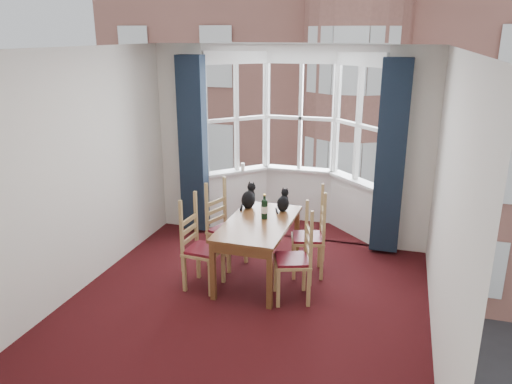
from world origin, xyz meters
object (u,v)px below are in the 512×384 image
at_px(wine_bottle, 264,208).
at_px(dining_table, 258,229).
at_px(chair_right_far, 315,239).
at_px(cat_right, 283,202).
at_px(cat_left, 249,198).
at_px(chair_right_near, 300,261).
at_px(candle_tall, 243,167).
at_px(chair_left_near, 197,250).
at_px(chair_left_far, 222,230).

bearing_deg(wine_bottle, dining_table, -107.85).
height_order(chair_right_far, cat_right, cat_right).
relative_size(cat_left, wine_bottle, 1.10).
relative_size(chair_right_near, cat_left, 2.66).
distance_m(chair_right_near, candle_tall, 2.59).
bearing_deg(candle_tall, chair_left_near, -86.76).
bearing_deg(chair_right_near, dining_table, 148.65).
height_order(chair_right_far, cat_left, cat_left).
bearing_deg(chair_right_far, cat_right, 161.33).
bearing_deg(dining_table, chair_right_near, -31.35).
bearing_deg(dining_table, chair_right_far, 26.09).
bearing_deg(cat_right, chair_right_far, -18.67).
height_order(chair_left_near, candle_tall, candle_tall).
height_order(chair_left_near, wine_bottle, wine_bottle).
relative_size(chair_left_near, chair_right_near, 1.00).
height_order(dining_table, chair_left_near, chair_left_near).
distance_m(cat_left, cat_right, 0.46).
distance_m(dining_table, chair_left_near, 0.79).
bearing_deg(chair_right_near, cat_left, 136.21).
bearing_deg(cat_right, chair_left_far, -166.12).
distance_m(chair_right_far, cat_left, 1.01).
height_order(chair_left_near, cat_left, cat_left).
xyz_separation_m(chair_left_near, chair_left_far, (0.07, 0.69, 0.00)).
relative_size(chair_right_near, candle_tall, 7.59).
bearing_deg(chair_left_far, cat_right, 13.88).
bearing_deg(chair_left_near, chair_right_near, 2.00).
xyz_separation_m(dining_table, chair_left_near, (-0.65, -0.41, -0.19)).
height_order(dining_table, chair_right_near, chair_right_near).
bearing_deg(wine_bottle, cat_left, 132.01).
distance_m(cat_left, candle_tall, 1.41).
height_order(chair_left_far, chair_right_far, same).
height_order(dining_table, chair_left_far, chair_left_far).
height_order(cat_left, wine_bottle, cat_left).
xyz_separation_m(chair_left_far, cat_right, (0.78, 0.19, 0.39)).
xyz_separation_m(chair_right_near, cat_right, (-0.40, 0.83, 0.39)).
bearing_deg(chair_right_near, cat_right, 115.75).
bearing_deg(chair_left_far, chair_right_near, -28.50).
distance_m(chair_left_near, wine_bottle, 0.97).
distance_m(chair_left_far, chair_right_near, 1.35).
relative_size(chair_left_far, candle_tall, 7.59).
xyz_separation_m(dining_table, chair_right_near, (0.60, -0.36, -0.19)).
relative_size(dining_table, wine_bottle, 4.60).
bearing_deg(chair_left_near, cat_right, 46.06).
height_order(chair_left_far, candle_tall, candle_tall).
bearing_deg(chair_left_near, chair_left_far, 84.45).
bearing_deg(candle_tall, wine_bottle, -63.80).
xyz_separation_m(cat_left, candle_tall, (-0.51, 1.32, 0.05)).
bearing_deg(chair_left_far, candle_tall, 97.22).
height_order(chair_right_far, wine_bottle, wine_bottle).
bearing_deg(chair_right_near, chair_left_far, 151.50).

